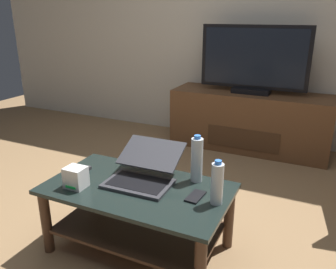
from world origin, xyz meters
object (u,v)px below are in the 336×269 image
coffee_table (138,207)px  laptop (144,171)px  router_box (76,177)px  cell_phone (195,196)px  tv_remote (81,172)px  media_cabinet (249,121)px  television (254,61)px  water_bottle_far (197,159)px  water_bottle_near (217,183)px

coffee_table → laptop: size_ratio=2.46×
router_box → cell_phone: size_ratio=0.86×
router_box → tv_remote: bearing=120.8°
media_cabinet → cell_phone: (0.13, -1.91, 0.13)m
coffee_table → television: bearing=83.6°
water_bottle_far → tv_remote: 0.72m
tv_remote → water_bottle_near: bearing=0.7°
media_cabinet → water_bottle_far: (0.06, -1.73, 0.25)m
coffee_table → router_box: router_box is taller
coffee_table → tv_remote: 0.43m
laptop → water_bottle_far: size_ratio=1.52×
television → media_cabinet: bearing=90.0°
television → cell_phone: size_ratio=7.51×
laptop → water_bottle_far: bearing=24.1°
laptop → water_bottle_near: water_bottle_near is taller
media_cabinet → cell_phone: bearing=-86.2°
television → tv_remote: 2.07m
coffee_table → router_box: 0.40m
coffee_table → water_bottle_far: size_ratio=3.72×
water_bottle_near → coffee_table: bearing=-177.3°
television → router_box: 2.18m
television → water_bottle_near: television is taller
tv_remote → laptop: bearing=12.2°
coffee_table → television: (0.21, 1.92, 0.63)m
water_bottle_near → water_bottle_far: size_ratio=0.86×
laptop → router_box: size_ratio=3.55×
coffee_table → tv_remote: tv_remote is taller
router_box → tv_remote: size_ratio=0.75×
media_cabinet → television: bearing=-90.0°
water_bottle_near → router_box: bearing=-167.6°
television → router_box: (-0.53, -2.07, -0.43)m
router_box → water_bottle_near: size_ratio=0.50×
laptop → water_bottle_far: (0.28, 0.13, 0.08)m
router_box → cell_phone: 0.68m
water_bottle_far → cell_phone: (0.07, -0.19, -0.13)m
water_bottle_near → tv_remote: water_bottle_near is taller
coffee_table → television: size_ratio=1.00×
router_box → tv_remote: (-0.09, 0.15, -0.05)m
coffee_table → television: 2.03m
water_bottle_near → tv_remote: (-0.86, -0.02, -0.10)m
media_cabinet → cell_phone: size_ratio=11.33×
cell_phone → tv_remote: size_ratio=0.88×
laptop → water_bottle_far: 0.32m
media_cabinet → water_bottle_near: (0.25, -1.92, 0.23)m
coffee_table → water_bottle_near: size_ratio=4.36×
coffee_table → cell_phone: size_ratio=7.52×
water_bottle_near → cell_phone: size_ratio=1.73×
media_cabinet → tv_remote: 2.04m
media_cabinet → router_box: media_cabinet is taller
router_box → media_cabinet: bearing=75.9°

